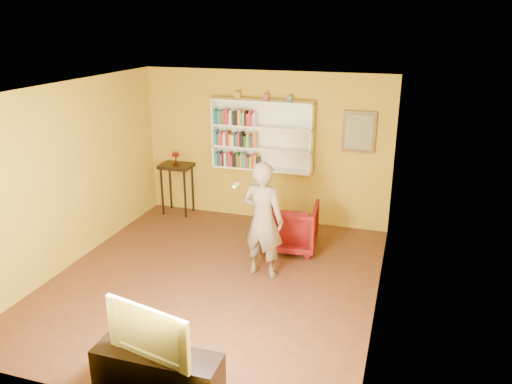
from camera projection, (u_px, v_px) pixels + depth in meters
The scene contains 16 objects.
room_shell at pixel (212, 214), 6.77m from camera, with size 5.30×5.80×2.88m.
bookshelf at pixel (263, 135), 8.75m from camera, with size 1.80×0.29×1.23m.
books_row_lower at pixel (237, 160), 8.94m from camera, with size 0.83×0.19×0.26m.
books_row_middle at pixel (235, 139), 8.82m from camera, with size 0.77×0.19×0.27m.
books_row_upper at pixel (235, 118), 8.69m from camera, with size 0.75×0.19×0.27m.
ornament_left at pixel (238, 96), 8.60m from camera, with size 0.09×0.09×0.12m, color #B38033.
ornament_centre at pixel (266, 97), 8.46m from camera, with size 0.08×0.08×0.11m, color #95314F.
ornament_right at pixel (289, 98), 8.35m from camera, with size 0.07×0.07×0.10m, color slate.
framed_painting at pixel (359, 132), 8.28m from camera, with size 0.55×0.05×0.70m.
console_table at pixel (177, 173), 9.34m from camera, with size 0.59×0.45×0.96m.
ruby_lustre at pixel (176, 156), 9.23m from camera, with size 0.14×0.14×0.23m.
armchair at pixel (291, 226), 7.97m from camera, with size 0.82×0.85×0.77m, color #4B050C.
person at pixel (263, 220), 7.01m from camera, with size 0.62×0.41×1.71m, color brown.
game_remote at pixel (236, 185), 6.69m from camera, with size 0.04×0.15×0.04m, color white.
tv_cabinet at pixel (158, 372), 4.91m from camera, with size 1.29×0.39×0.46m, color black.
television at pixel (155, 328), 4.75m from camera, with size 0.97×0.13×0.56m, color black.
Camera 1 is at (2.47, -5.83, 3.53)m, focal length 35.00 mm.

